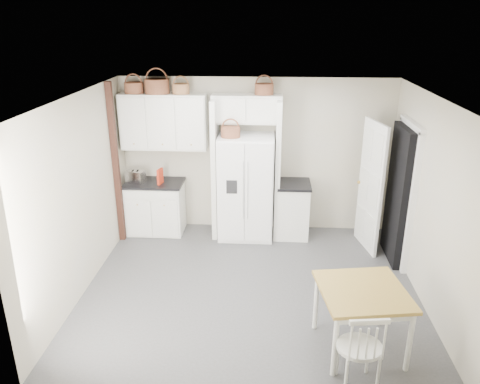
{
  "coord_description": "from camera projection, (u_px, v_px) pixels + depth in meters",
  "views": [
    {
      "loc": [
        0.2,
        -5.57,
        3.53
      ],
      "look_at": [
        -0.17,
        0.4,
        1.25
      ],
      "focal_mm": 35.0,
      "sensor_mm": 36.0,
      "label": 1
    }
  ],
  "objects": [
    {
      "name": "wall_left",
      "position": [
        80.0,
        196.0,
        6.13
      ],
      "size": [
        0.0,
        4.0,
        4.0
      ],
      "primitive_type": "plane",
      "rotation": [
        1.57,
        0.0,
        1.57
      ],
      "color": "#B6B2A8",
      "rests_on": "floor"
    },
    {
      "name": "toaster",
      "position": [
        136.0,
        177.0,
        7.76
      ],
      "size": [
        0.34,
        0.25,
        0.21
      ],
      "primitive_type": "cube",
      "rotation": [
        0.0,
        0.0,
        -0.31
      ],
      "color": "silver",
      "rests_on": "counter_left"
    },
    {
      "name": "base_cab_left",
      "position": [
        156.0,
        208.0,
        8.0
      ],
      "size": [
        0.93,
        0.59,
        0.86
      ],
      "primitive_type": "cube",
      "color": "white",
      "rests_on": "floor"
    },
    {
      "name": "ceiling",
      "position": [
        252.0,
        98.0,
        5.54
      ],
      "size": [
        4.5,
        4.5,
        0.0
      ],
      "primitive_type": "plane",
      "color": "white",
      "rests_on": "wall_back"
    },
    {
      "name": "basket_upper_c",
      "position": [
        181.0,
        89.0,
        7.38
      ],
      "size": [
        0.27,
        0.27,
        0.16
      ],
      "primitive_type": "cylinder",
      "color": "brown",
      "rests_on": "upper_cabinet"
    },
    {
      "name": "trim_post",
      "position": [
        116.0,
        165.0,
        7.39
      ],
      "size": [
        0.09,
        0.09,
        2.6
      ],
      "primitive_type": "cube",
      "color": "#3A1E15",
      "rests_on": "floor"
    },
    {
      "name": "basket_bridge_b",
      "position": [
        264.0,
        89.0,
        7.3
      ],
      "size": [
        0.3,
        0.3,
        0.17
      ],
      "primitive_type": "cylinder",
      "color": "#56331D",
      "rests_on": "bridge_cabinet"
    },
    {
      "name": "refrigerator",
      "position": [
        246.0,
        187.0,
        7.7
      ],
      "size": [
        0.89,
        0.72,
        1.73
      ],
      "primitive_type": "cube",
      "color": "white",
      "rests_on": "floor"
    },
    {
      "name": "door_slab",
      "position": [
        371.0,
        187.0,
        7.24
      ],
      "size": [
        0.21,
        0.79,
        2.05
      ],
      "primitive_type": "cube",
      "rotation": [
        0.0,
        0.0,
        -1.36
      ],
      "color": "white",
      "rests_on": "floor"
    },
    {
      "name": "floor",
      "position": [
        251.0,
        287.0,
        6.47
      ],
      "size": [
        4.5,
        4.5,
        0.0
      ],
      "primitive_type": "plane",
      "color": "#3E3E3F",
      "rests_on": "ground"
    },
    {
      "name": "upper_cabinet",
      "position": [
        164.0,
        122.0,
        7.58
      ],
      "size": [
        1.4,
        0.34,
        0.9
      ],
      "primitive_type": "cube",
      "color": "white",
      "rests_on": "wall_back"
    },
    {
      "name": "windsor_chair",
      "position": [
        359.0,
        347.0,
        4.6
      ],
      "size": [
        0.5,
        0.46,
        0.93
      ],
      "primitive_type": "cube",
      "rotation": [
        0.0,
        0.0,
        0.13
      ],
      "color": "white",
      "rests_on": "floor"
    },
    {
      "name": "basket_upper_a",
      "position": [
        134.0,
        88.0,
        7.42
      ],
      "size": [
        0.3,
        0.3,
        0.17
      ],
      "primitive_type": "cylinder",
      "color": "#56331D",
      "rests_on": "upper_cabinet"
    },
    {
      "name": "wall_back",
      "position": [
        256.0,
        156.0,
        7.87
      ],
      "size": [
        4.5,
        0.0,
        4.5
      ],
      "primitive_type": "plane",
      "rotation": [
        1.57,
        0.0,
        0.0
      ],
      "color": "#B6B2A8",
      "rests_on": "floor"
    },
    {
      "name": "doorway_void",
      "position": [
        400.0,
        195.0,
        6.91
      ],
      "size": [
        0.18,
        0.85,
        2.05
      ],
      "primitive_type": "cube",
      "color": "black",
      "rests_on": "floor"
    },
    {
      "name": "cookbook_cream",
      "position": [
        158.0,
        177.0,
        7.71
      ],
      "size": [
        0.06,
        0.15,
        0.23
      ],
      "primitive_type": "cube",
      "rotation": [
        0.0,
        0.0,
        0.17
      ],
      "color": "#F8ECB8",
      "rests_on": "counter_left"
    },
    {
      "name": "fridge_panel_left",
      "position": [
        215.0,
        169.0,
        7.68
      ],
      "size": [
        0.08,
        0.6,
        2.3
      ],
      "primitive_type": "cube",
      "color": "white",
      "rests_on": "floor"
    },
    {
      "name": "counter_left",
      "position": [
        154.0,
        183.0,
        7.84
      ],
      "size": [
        0.97,
        0.63,
        0.04
      ],
      "primitive_type": "cube",
      "color": "black",
      "rests_on": "base_cab_left"
    },
    {
      "name": "basket_upper_b",
      "position": [
        157.0,
        86.0,
        7.39
      ],
      "size": [
        0.39,
        0.39,
        0.23
      ],
      "primitive_type": "cylinder",
      "color": "#56331D",
      "rests_on": "upper_cabinet"
    },
    {
      "name": "fridge_panel_right",
      "position": [
        277.0,
        170.0,
        7.62
      ],
      "size": [
        0.08,
        0.6,
        2.3
      ],
      "primitive_type": "cube",
      "color": "white",
      "rests_on": "floor"
    },
    {
      "name": "wall_right",
      "position": [
        430.0,
        204.0,
        5.87
      ],
      "size": [
        0.0,
        4.0,
        4.0
      ],
      "primitive_type": "plane",
      "rotation": [
        1.57,
        0.0,
        -1.57
      ],
      "color": "#B6B2A8",
      "rests_on": "floor"
    },
    {
      "name": "basket_fridge_a",
      "position": [
        231.0,
        132.0,
        7.29
      ],
      "size": [
        0.3,
        0.3,
        0.16
      ],
      "primitive_type": "cylinder",
      "color": "#56331D",
      "rests_on": "refrigerator"
    },
    {
      "name": "counter_right",
      "position": [
        294.0,
        184.0,
        7.69
      ],
      "size": [
        0.55,
        0.65,
        0.04
      ],
      "primitive_type": "cube",
      "color": "black",
      "rests_on": "base_cab_right"
    },
    {
      "name": "cookbook_red",
      "position": [
        160.0,
        176.0,
        7.7
      ],
      "size": [
        0.07,
        0.18,
        0.26
      ],
      "primitive_type": "cube",
      "rotation": [
        0.0,
        0.0,
        -0.22
      ],
      "color": "red",
      "rests_on": "counter_left"
    },
    {
      "name": "base_cab_right",
      "position": [
        293.0,
        210.0,
        7.86
      ],
      "size": [
        0.51,
        0.61,
        0.89
      ],
      "primitive_type": "cube",
      "color": "white",
      "rests_on": "floor"
    },
    {
      "name": "dining_table",
      "position": [
        360.0,
        319.0,
        5.16
      ],
      "size": [
        1.04,
        1.04,
        0.76
      ],
      "primitive_type": "cube",
      "rotation": [
        0.0,
        0.0,
        0.15
      ],
      "color": "olive",
      "rests_on": "floor"
    },
    {
      "name": "bridge_cabinet",
      "position": [
        247.0,
        109.0,
        7.43
      ],
      "size": [
        1.12,
        0.34,
        0.45
      ],
      "primitive_type": "cube",
      "color": "white",
      "rests_on": "wall_back"
    }
  ]
}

